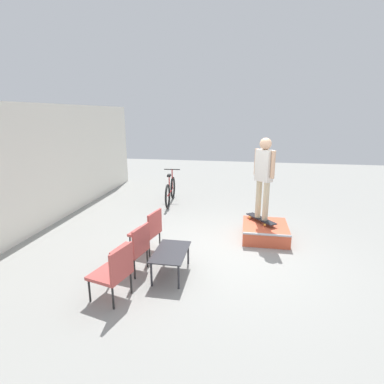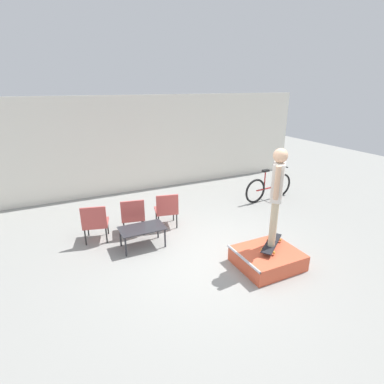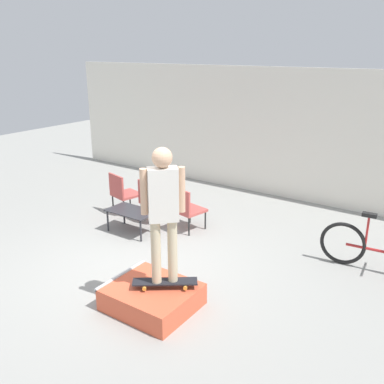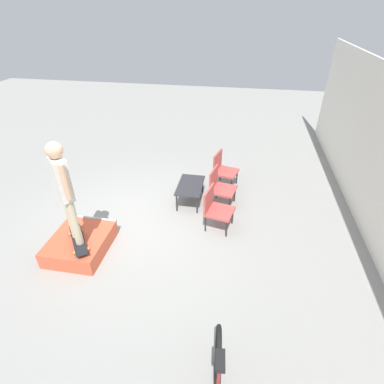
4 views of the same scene
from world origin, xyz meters
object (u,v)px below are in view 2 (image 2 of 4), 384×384
object	(u,v)px
skateboard_on_ramp	(272,243)
patio_chair_center	(133,215)
coffee_table	(142,230)
patio_chair_left	(95,222)
person_skater	(277,189)
patio_chair_right	(167,209)
bicycle	(269,187)
skate_ramp_box	(267,258)

from	to	relation	value
skateboard_on_ramp	patio_chair_center	bearing A→B (deg)	96.18
skateboard_on_ramp	coffee_table	xyz separation A→B (m)	(-2.09, 1.63, -0.00)
patio_chair_left	patio_chair_center	xyz separation A→B (m)	(0.83, -0.00, 0.00)
person_skater	patio_chair_center	bearing A→B (deg)	87.56
patio_chair_right	bicycle	xyz separation A→B (m)	(3.43, 0.40, -0.09)
patio_chair_right	bicycle	size ratio (longest dim) A/B	0.49
patio_chair_center	patio_chair_left	bearing A→B (deg)	11.20
skate_ramp_box	patio_chair_center	world-z (taller)	patio_chair_center
patio_chair_left	skateboard_on_ramp	bearing A→B (deg)	156.52
patio_chair_right	person_skater	bearing A→B (deg)	131.03
skateboard_on_ramp	patio_chair_right	xyz separation A→B (m)	(-1.28, 2.30, 0.09)
patio_chair_left	skate_ramp_box	bearing A→B (deg)	153.86
coffee_table	skate_ramp_box	bearing A→B (deg)	-41.77
bicycle	patio_chair_right	bearing A→B (deg)	-178.53
person_skater	patio_chair_left	xyz separation A→B (m)	(-2.94, 2.30, -1.03)
coffee_table	bicycle	xyz separation A→B (m)	(4.24, 1.06, -0.01)
skateboard_on_ramp	bicycle	bearing A→B (deg)	15.00
bicycle	patio_chair_center	bearing A→B (deg)	-179.80
skate_ramp_box	bicycle	world-z (taller)	bicycle
skate_ramp_box	skateboard_on_ramp	distance (m)	0.30
patio_chair_center	skate_ramp_box	bearing A→B (deg)	140.55
coffee_table	patio_chair_left	size ratio (longest dim) A/B	1.08
coffee_table	bicycle	bearing A→B (deg)	14.01
skateboard_on_ramp	patio_chair_center	size ratio (longest dim) A/B	0.94
coffee_table	bicycle	size ratio (longest dim) A/B	0.53
skate_ramp_box	patio_chair_right	distance (m)	2.66
skate_ramp_box	patio_chair_right	world-z (taller)	patio_chair_right
person_skater	patio_chair_right	bearing A→B (deg)	74.16
skate_ramp_box	coffee_table	xyz separation A→B (m)	(-1.94, 1.73, 0.24)
patio_chair_left	bicycle	bearing A→B (deg)	-161.07
coffee_table	bicycle	distance (m)	4.37
person_skater	skate_ramp_box	bearing A→B (deg)	165.96
skateboard_on_ramp	patio_chair_right	bearing A→B (deg)	82.78
person_skater	patio_chair_right	distance (m)	2.82
skate_ramp_box	coffee_table	bearing A→B (deg)	138.23
skate_ramp_box	skateboard_on_ramp	xyz separation A→B (m)	(0.16, 0.09, 0.24)
person_skater	patio_chair_right	size ratio (longest dim) A/B	2.11
person_skater	patio_chair_right	world-z (taller)	person_skater
person_skater	bicycle	size ratio (longest dim) A/B	1.03
patio_chair_center	bicycle	bearing A→B (deg)	-163.39
coffee_table	patio_chair_left	world-z (taller)	patio_chair_left
skateboard_on_ramp	person_skater	world-z (taller)	person_skater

